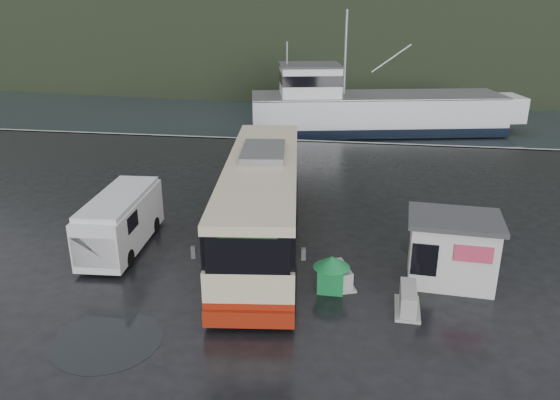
# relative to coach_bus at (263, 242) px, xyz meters

# --- Properties ---
(ground) EXTENTS (160.00, 160.00, 0.00)m
(ground) POSITION_rel_coach_bus_xyz_m (-1.54, -2.38, 0.00)
(ground) COLOR black
(ground) RESTS_ON ground
(harbor_water) EXTENTS (300.00, 180.00, 0.02)m
(harbor_water) POSITION_rel_coach_bus_xyz_m (-1.54, 107.62, 0.00)
(harbor_water) COLOR black
(harbor_water) RESTS_ON ground
(quay_edge) EXTENTS (160.00, 0.60, 1.50)m
(quay_edge) POSITION_rel_coach_bus_xyz_m (-1.54, 17.62, 0.00)
(quay_edge) COLOR #999993
(quay_edge) RESTS_ON ground
(headland) EXTENTS (780.00, 540.00, 570.00)m
(headland) POSITION_rel_coach_bus_xyz_m (8.46, 247.62, 0.00)
(headland) COLOR black
(headland) RESTS_ON ground
(coach_bus) EXTENTS (4.88, 13.84, 3.84)m
(coach_bus) POSITION_rel_coach_bus_xyz_m (0.00, 0.00, 0.00)
(coach_bus) COLOR beige
(coach_bus) RESTS_ON ground
(white_van) EXTENTS (2.25, 5.69, 2.33)m
(white_van) POSITION_rel_coach_bus_xyz_m (-5.62, -1.39, 0.00)
(white_van) COLOR silver
(white_van) RESTS_ON ground
(waste_bin_left) EXTENTS (0.96, 0.96, 1.31)m
(waste_bin_left) POSITION_rel_coach_bus_xyz_m (3.13, -3.62, 0.00)
(waste_bin_left) COLOR #157939
(waste_bin_left) RESTS_ON ground
(waste_bin_right) EXTENTS (1.46, 1.46, 1.59)m
(waste_bin_right) POSITION_rel_coach_bus_xyz_m (-0.68, -3.49, 0.00)
(waste_bin_right) COLOR #157939
(waste_bin_right) RESTS_ON ground
(dome_tent) EXTENTS (2.24, 2.85, 1.01)m
(dome_tent) POSITION_rel_coach_bus_xyz_m (1.07, -5.22, 0.00)
(dome_tent) COLOR #2E3822
(dome_tent) RESTS_ON ground
(ticket_kiosk) EXTENTS (3.42, 2.70, 2.53)m
(ticket_kiosk) POSITION_rel_coach_bus_xyz_m (7.36, -2.31, 0.00)
(ticket_kiosk) COLOR silver
(ticket_kiosk) RESTS_ON ground
(jersey_barrier_a) EXTENTS (0.76, 1.46, 0.72)m
(jersey_barrier_a) POSITION_rel_coach_bus_xyz_m (1.07, -4.16, 0.00)
(jersey_barrier_a) COLOR #999993
(jersey_barrier_a) RESTS_ON ground
(jersey_barrier_b) EXTENTS (1.20, 1.62, 0.73)m
(jersey_barrier_b) POSITION_rel_coach_bus_xyz_m (3.46, -3.17, 0.00)
(jersey_barrier_b) COLOR #999993
(jersey_barrier_b) RESTS_ON ground
(jersey_barrier_c) EXTENTS (0.89, 1.67, 0.82)m
(jersey_barrier_c) POSITION_rel_coach_bus_xyz_m (5.73, -4.60, 0.00)
(jersey_barrier_c) COLOR #999993
(jersey_barrier_c) RESTS_ON ground
(fishing_trawler) EXTENTS (26.18, 10.74, 10.23)m
(fishing_trawler) POSITION_rel_coach_bus_xyz_m (5.19, 27.28, 0.00)
(fishing_trawler) COLOR silver
(fishing_trawler) RESTS_ON ground
(puddles) EXTENTS (17.07, 13.82, 0.01)m
(puddles) POSITION_rel_coach_bus_xyz_m (-1.63, -6.29, 0.00)
(puddles) COLOR black
(puddles) RESTS_ON ground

